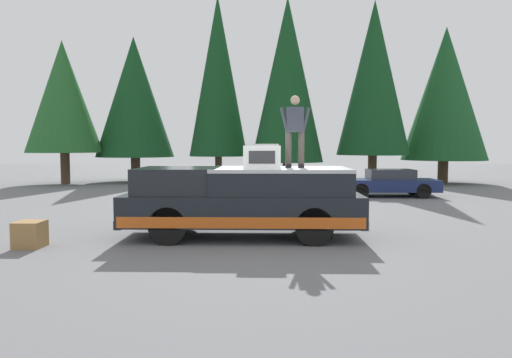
{
  "coord_description": "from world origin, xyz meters",
  "views": [
    {
      "loc": [
        -10.74,
        -0.08,
        2.17
      ],
      "look_at": [
        0.75,
        0.19,
        1.35
      ],
      "focal_mm": 32.96,
      "sensor_mm": 36.0,
      "label": 1
    }
  ],
  "objects_px": {
    "compressor_unit": "(262,156)",
    "parked_car_navy": "(388,183)",
    "pickup_truck": "(243,201)",
    "wooden_crate": "(30,234)",
    "person_on_truck_bed": "(295,129)"
  },
  "relations": [
    {
      "from": "compressor_unit",
      "to": "wooden_crate",
      "type": "xyz_separation_m",
      "value": [
        -1.02,
        4.94,
        -1.65
      ]
    },
    {
      "from": "wooden_crate",
      "to": "parked_car_navy",
      "type": "bearing_deg",
      "value": -44.87
    },
    {
      "from": "person_on_truck_bed",
      "to": "compressor_unit",
      "type": "bearing_deg",
      "value": 112.48
    },
    {
      "from": "compressor_unit",
      "to": "parked_car_navy",
      "type": "distance_m",
      "value": 10.74
    },
    {
      "from": "compressor_unit",
      "to": "person_on_truck_bed",
      "type": "height_order",
      "value": "person_on_truck_bed"
    },
    {
      "from": "pickup_truck",
      "to": "parked_car_navy",
      "type": "relative_size",
      "value": 1.35
    },
    {
      "from": "person_on_truck_bed",
      "to": "wooden_crate",
      "type": "relative_size",
      "value": 3.02
    },
    {
      "from": "pickup_truck",
      "to": "wooden_crate",
      "type": "relative_size",
      "value": 9.89
    },
    {
      "from": "parked_car_navy",
      "to": "person_on_truck_bed",
      "type": "bearing_deg",
      "value": 153.21
    },
    {
      "from": "parked_car_navy",
      "to": "wooden_crate",
      "type": "xyz_separation_m",
      "value": [
        -10.27,
        10.22,
        -0.3
      ]
    },
    {
      "from": "compressor_unit",
      "to": "parked_car_navy",
      "type": "relative_size",
      "value": 0.2
    },
    {
      "from": "compressor_unit",
      "to": "person_on_truck_bed",
      "type": "xyz_separation_m",
      "value": [
        0.32,
        -0.77,
        0.62
      ]
    },
    {
      "from": "compressor_unit",
      "to": "person_on_truck_bed",
      "type": "bearing_deg",
      "value": -67.52
    },
    {
      "from": "compressor_unit",
      "to": "wooden_crate",
      "type": "distance_m",
      "value": 5.31
    },
    {
      "from": "pickup_truck",
      "to": "person_on_truck_bed",
      "type": "relative_size",
      "value": 3.28
    }
  ]
}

